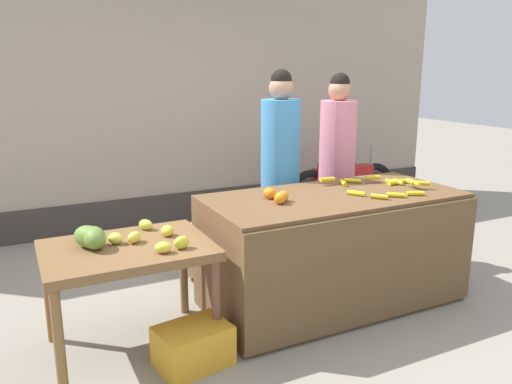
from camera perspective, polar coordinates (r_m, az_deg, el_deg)
The scene contains 12 objects.
ground_plane at distance 4.04m, azimuth 4.61°, elevation -12.92°, with size 24.00×24.00×0.00m, color gray.
market_wall_back at distance 6.08m, azimuth -8.44°, elevation 9.77°, with size 7.24×0.23×2.86m.
fruit_stall_counter at distance 4.01m, azimuth 8.67°, elevation -6.40°, with size 1.97×0.95×0.88m.
side_table_wooden at distance 3.36m, azimuth -14.25°, elevation -7.33°, with size 1.04×0.76×0.72m.
banana_bunch_pile at distance 4.17m, azimuth 14.10°, elevation 0.80°, with size 0.73×0.67×0.07m.
orange_pile at distance 3.66m, azimuth 2.24°, elevation -0.38°, with size 0.14×0.27×0.08m.
mango_papaya_pile at distance 3.34m, azimuth -16.41°, elevation -4.90°, with size 0.69×0.63×0.14m.
vendor_woman_blue_shirt at distance 4.43m, azimuth 2.74°, elevation 2.04°, with size 0.34×0.34×1.81m.
vendor_woman_pink_shirt at distance 4.86m, azimuth 9.08°, elevation 2.72°, with size 0.34×0.34×1.77m.
parked_motorcycle at distance 6.29m, azimuth 9.71°, elevation 0.63°, with size 1.60×0.18×0.88m.
produce_crate at distance 3.32m, azimuth -7.10°, elevation -16.83°, with size 0.44×0.32×0.26m, color gold.
produce_sack at distance 4.49m, azimuth -6.79°, elevation -6.55°, with size 0.36×0.30×0.52m, color tan.
Camera 1 is at (-1.88, -3.08, 1.82)m, focal length 35.51 mm.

